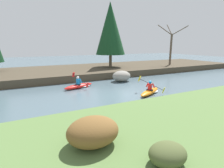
# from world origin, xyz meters

# --- Properties ---
(ground_plane) EXTENTS (90.00, 90.00, 0.00)m
(ground_plane) POSITION_xyz_m (0.00, 0.00, 0.00)
(ground_plane) COLOR #4C606B
(riverbank_near) EXTENTS (44.00, 5.68, 0.85)m
(riverbank_near) POSITION_xyz_m (0.00, -6.63, 0.42)
(riverbank_near) COLOR #56753D
(riverbank_near) RESTS_ON ground
(riverbank_far) EXTENTS (44.00, 9.14, 0.71)m
(riverbank_far) POSITION_xyz_m (0.00, 9.87, 0.36)
(riverbank_far) COLOR #473D2D
(riverbank_far) RESTS_ON ground
(conifer_tree_mid_left) EXTENTS (3.63, 3.63, 7.80)m
(conifer_tree_mid_left) POSITION_xyz_m (3.77, 9.30, 5.39)
(conifer_tree_mid_left) COLOR brown
(conifer_tree_mid_left) RESTS_ON riverbank_far
(bare_tree_mid_upstream) EXTENTS (3.11, 3.08, 5.61)m
(bare_tree_mid_upstream) POSITION_xyz_m (12.34, 7.79, 3.36)
(bare_tree_mid_upstream) COLOR brown
(bare_tree_mid_upstream) RESTS_ON riverbank_far
(shrub_clump_nearest) EXTENTS (1.45, 1.21, 0.79)m
(shrub_clump_nearest) POSITION_xyz_m (-4.46, -6.51, 1.24)
(shrub_clump_nearest) COLOR brown
(shrub_clump_nearest) RESTS_ON riverbank_near
(shrub_clump_second) EXTENTS (0.93, 0.78, 0.51)m
(shrub_clump_second) POSITION_xyz_m (-3.20, -8.03, 1.10)
(shrub_clump_second) COLOR #4C562D
(shrub_clump_second) RESTS_ON riverbank_near
(kayaker_lead) EXTENTS (2.66, 1.95, 1.20)m
(kayaker_lead) POSITION_xyz_m (2.13, -0.82, 0.20)
(kayaker_lead) COLOR orange
(kayaker_lead) RESTS_ON ground
(kayaker_middle) EXTENTS (2.74, 2.01, 1.20)m
(kayaker_middle) POSITION_xyz_m (-2.04, 3.21, 0.20)
(kayaker_middle) COLOR red
(kayaker_middle) RESTS_ON ground
(boulder_midstream) EXTENTS (1.85, 1.44, 1.04)m
(boulder_midstream) POSITION_xyz_m (2.36, 3.93, 0.52)
(boulder_midstream) COLOR gray
(boulder_midstream) RESTS_ON ground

